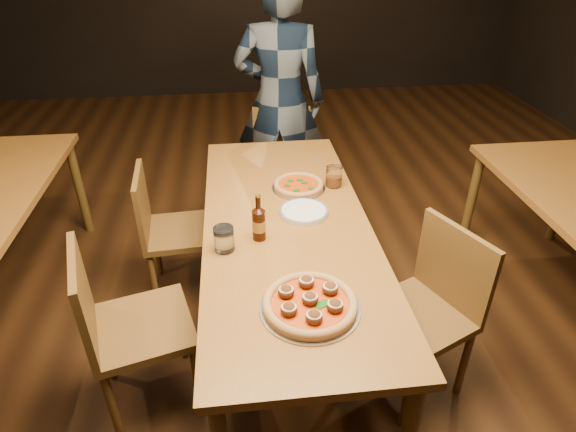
{
  "coord_description": "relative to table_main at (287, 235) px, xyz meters",
  "views": [
    {
      "loc": [
        -0.22,
        -1.95,
        2.01
      ],
      "look_at": [
        0.0,
        -0.05,
        0.82
      ],
      "focal_mm": 30.0,
      "sensor_mm": 36.0,
      "label": 1
    }
  ],
  "objects": [
    {
      "name": "chair_main_sw",
      "position": [
        -0.58,
        0.48,
        -0.25
      ],
      "size": [
        0.43,
        0.43,
        0.86
      ],
      "primitive_type": null,
      "rotation": [
        0.0,
        0.0,
        1.64
      ],
      "color": "brown",
      "rests_on": "ground"
    },
    {
      "name": "ground",
      "position": [
        0.0,
        0.0,
        -0.68
      ],
      "size": [
        9.0,
        9.0,
        0.0
      ],
      "primitive_type": "plane",
      "color": "black"
    },
    {
      "name": "amber_glass",
      "position": [
        0.3,
        0.35,
        0.13
      ],
      "size": [
        0.09,
        0.09,
        0.11
      ],
      "primitive_type": "cylinder",
      "color": "#964710",
      "rests_on": "table_main"
    },
    {
      "name": "chair_end",
      "position": [
        0.11,
        1.18,
        -0.23
      ],
      "size": [
        0.44,
        0.44,
        0.9
      ],
      "primitive_type": null,
      "rotation": [
        0.0,
        0.0,
        -0.06
      ],
      "color": "brown",
      "rests_on": "ground"
    },
    {
      "name": "pizza_meatball",
      "position": [
        0.02,
        -0.61,
        0.1
      ],
      "size": [
        0.38,
        0.38,
        0.07
      ],
      "rotation": [
        0.0,
        0.0,
        0.25
      ],
      "color": "#B7B7BF",
      "rests_on": "table_main"
    },
    {
      "name": "chair_main_e",
      "position": [
        0.56,
        -0.39,
        -0.23
      ],
      "size": [
        0.56,
        0.56,
        0.9
      ],
      "primitive_type": null,
      "rotation": [
        0.0,
        0.0,
        -1.15
      ],
      "color": "brown",
      "rests_on": "ground"
    },
    {
      "name": "table_main",
      "position": [
        0.0,
        0.0,
        0.0
      ],
      "size": [
        0.8,
        2.0,
        0.75
      ],
      "color": "brown",
      "rests_on": "ground"
    },
    {
      "name": "pizza_margherita",
      "position": [
        0.1,
        0.34,
        0.09
      ],
      "size": [
        0.29,
        0.29,
        0.04
      ],
      "rotation": [
        0.0,
        0.0,
        0.24
      ],
      "color": "#B7B7BF",
      "rests_on": "table_main"
    },
    {
      "name": "diner",
      "position": [
        0.11,
        1.39,
        0.22
      ],
      "size": [
        0.72,
        0.54,
        1.79
      ],
      "primitive_type": "imported",
      "rotation": [
        0.0,
        0.0,
        2.96
      ],
      "color": "black",
      "rests_on": "ground"
    },
    {
      "name": "chair_main_nw",
      "position": [
        -0.69,
        -0.32,
        -0.22
      ],
      "size": [
        0.53,
        0.53,
        0.92
      ],
      "primitive_type": null,
      "rotation": [
        0.0,
        0.0,
        1.84
      ],
      "color": "brown",
      "rests_on": "ground"
    },
    {
      "name": "plate_stack",
      "position": [
        0.09,
        0.08,
        0.08
      ],
      "size": [
        0.24,
        0.24,
        0.02
      ],
      "primitive_type": "cylinder",
      "color": "white",
      "rests_on": "table_main"
    },
    {
      "name": "beer_bottle",
      "position": [
        -0.14,
        -0.12,
        0.15
      ],
      "size": [
        0.06,
        0.06,
        0.22
      ],
      "rotation": [
        0.0,
        0.0,
        0.22
      ],
      "color": "black",
      "rests_on": "table_main"
    },
    {
      "name": "water_glass",
      "position": [
        -0.3,
        -0.19,
        0.13
      ],
      "size": [
        0.09,
        0.09,
        0.11
      ],
      "primitive_type": "cylinder",
      "color": "white",
      "rests_on": "table_main"
    }
  ]
}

